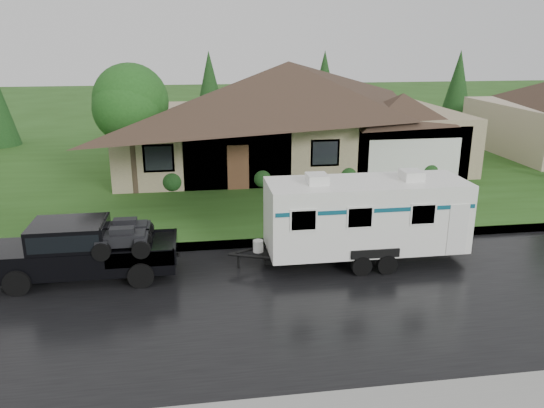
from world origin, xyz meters
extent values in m
plane|color=#274E18|center=(0.00, 0.00, 0.00)|extent=(140.00, 140.00, 0.00)
cube|color=black|center=(0.00, -2.00, 0.01)|extent=(140.00, 8.00, 0.01)
cube|color=gray|center=(0.00, 2.25, 0.07)|extent=(140.00, 0.50, 0.15)
cube|color=#274E18|center=(0.00, 15.00, 0.07)|extent=(140.00, 26.00, 0.15)
cube|color=gray|center=(2.00, 14.00, 1.65)|extent=(18.00, 10.00, 3.00)
pyramid|color=#382A1E|center=(2.00, 14.00, 5.75)|extent=(19.44, 10.80, 2.60)
cube|color=gray|center=(7.40, 11.00, 1.50)|extent=(5.76, 4.00, 2.70)
cylinder|color=#382B1E|center=(-5.95, 9.16, 1.38)|extent=(0.39, 0.39, 2.46)
sphere|color=#26611F|center=(-5.95, 9.16, 4.08)|extent=(3.40, 3.40, 3.40)
sphere|color=#143814|center=(-4.30, 9.30, 0.65)|extent=(1.00, 1.00, 1.00)
sphere|color=#143814|center=(-0.10, 9.30, 0.65)|extent=(1.00, 1.00, 1.00)
sphere|color=#143814|center=(4.10, 9.30, 0.65)|extent=(1.00, 1.00, 1.00)
sphere|color=#143814|center=(8.30, 9.30, 0.65)|extent=(1.00, 1.00, 1.00)
cube|color=black|center=(-6.62, 0.37, 0.70)|extent=(5.38, 1.79, 0.77)
cube|color=black|center=(-8.59, 0.37, 0.94)|extent=(1.43, 1.75, 0.31)
cube|color=black|center=(-6.98, 0.37, 1.39)|extent=(2.15, 1.69, 0.81)
cube|color=black|center=(-6.98, 0.37, 1.43)|extent=(1.97, 1.72, 0.49)
cube|color=black|center=(-4.91, 0.37, 0.88)|extent=(1.97, 1.70, 0.05)
cylinder|color=black|center=(-8.32, -0.51, 0.38)|extent=(0.75, 0.29, 0.75)
cylinder|color=black|center=(-8.32, 1.25, 0.38)|extent=(0.75, 0.29, 0.75)
cylinder|color=black|center=(-4.91, -0.51, 0.38)|extent=(0.75, 0.29, 0.75)
cylinder|color=black|center=(-4.91, 1.25, 0.38)|extent=(0.75, 0.29, 0.75)
cube|color=white|center=(2.08, 0.37, 1.59)|extent=(6.28, 2.15, 2.20)
cube|color=black|center=(2.08, 0.37, 0.36)|extent=(6.64, 1.08, 0.13)
cube|color=#0D4B61|center=(2.08, 0.37, 2.07)|extent=(6.15, 2.17, 0.13)
cube|color=white|center=(0.47, 0.37, 2.83)|extent=(0.63, 0.72, 0.29)
cube|color=white|center=(3.52, 0.37, 2.83)|extent=(0.63, 0.72, 0.29)
cylinder|color=black|center=(1.68, -0.69, 0.31)|extent=(0.63, 0.22, 0.63)
cylinder|color=black|center=(1.68, 1.43, 0.31)|extent=(0.63, 0.22, 0.63)
cylinder|color=black|center=(2.49, -0.69, 0.31)|extent=(0.63, 0.22, 0.63)
cylinder|color=black|center=(2.49, 1.43, 0.31)|extent=(0.63, 0.22, 0.63)
camera|label=1|loc=(-3.21, -14.98, 6.97)|focal=35.00mm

